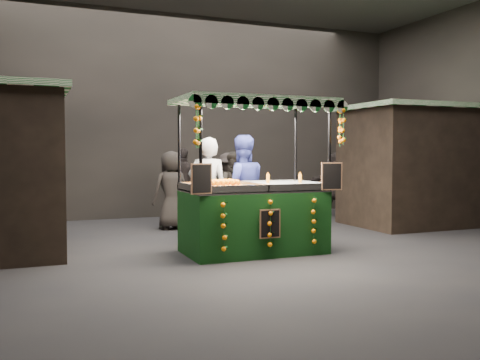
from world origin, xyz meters
name	(u,v)px	position (x,y,z in m)	size (l,w,h in m)	color
ground	(260,250)	(0.00, 0.00, 0.00)	(12.00, 12.00, 0.00)	black
market_hall	(261,40)	(0.00, 0.00, 3.38)	(12.10, 10.10, 5.05)	black
neighbour_stall_right	(415,165)	(4.40, 1.50, 1.31)	(3.00, 2.20, 2.60)	black
juice_stall	(255,206)	(-0.18, -0.20, 0.75)	(2.50, 1.47, 2.42)	black
vendor_grey	(208,191)	(-0.63, 0.80, 0.92)	(0.78, 0.62, 1.85)	gray
vendor_blue	(241,189)	(0.01, 0.84, 0.95)	(1.01, 0.84, 1.89)	navy
shopper_0	(49,196)	(-3.13, 2.42, 0.79)	(0.69, 0.62, 1.57)	black
shopper_1	(236,191)	(0.46, 2.22, 0.80)	(0.92, 0.80, 1.61)	#2B2623
shopper_2	(184,184)	(-0.09, 4.17, 0.85)	(1.03, 0.94, 1.69)	black
shopper_3	(229,189)	(0.56, 2.90, 0.79)	(1.18, 1.03, 1.58)	#292321
shopper_4	(171,190)	(-0.73, 2.84, 0.81)	(0.88, 0.66, 1.62)	black
shopper_5	(336,184)	(3.63, 3.48, 0.80)	(1.41, 1.36, 1.60)	black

